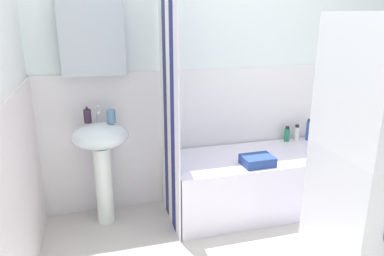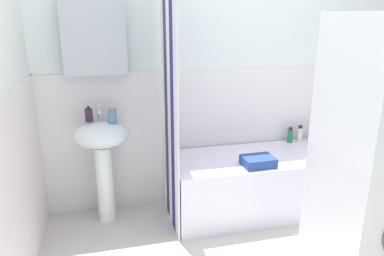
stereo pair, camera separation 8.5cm
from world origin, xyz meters
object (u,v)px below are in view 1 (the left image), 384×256
object	(u,v)px
toothbrush_cup	(111,116)
bathtub	(255,182)
washer_dryer_stack	(378,150)
shampoo_bottle	(297,133)
conditioner_bottle	(287,134)
towel_folded	(257,161)
soap_dispenser	(87,116)
sink	(101,151)
body_wash_bottle	(308,130)

from	to	relation	value
toothbrush_cup	bathtub	bearing A→B (deg)	-6.44
toothbrush_cup	washer_dryer_stack	xyz separation A→B (m)	(1.58, -1.01, -0.07)
bathtub	shampoo_bottle	xyz separation A→B (m)	(0.53, 0.26, 0.32)
conditioner_bottle	towel_folded	world-z (taller)	conditioner_bottle
soap_dispenser	bathtub	distance (m)	1.52
bathtub	towel_folded	world-z (taller)	towel_folded
sink	toothbrush_cup	bearing A→B (deg)	1.64
soap_dispenser	body_wash_bottle	world-z (taller)	soap_dispenser
body_wash_bottle	shampoo_bottle	distance (m)	0.11
soap_dispenser	shampoo_bottle	distance (m)	1.92
sink	body_wash_bottle	distance (m)	1.92
conditioner_bottle	towel_folded	xyz separation A→B (m)	(-0.51, -0.45, -0.03)
bathtub	body_wash_bottle	distance (m)	0.76
soap_dispenser	body_wash_bottle	bearing A→B (deg)	1.53
towel_folded	washer_dryer_stack	xyz separation A→B (m)	(0.49, -0.69, 0.29)
toothbrush_cup	bathtub	world-z (taller)	toothbrush_cup
body_wash_bottle	soap_dispenser	bearing A→B (deg)	-178.47
toothbrush_cup	shampoo_bottle	world-z (taller)	toothbrush_cup
sink	conditioner_bottle	bearing A→B (deg)	4.34
toothbrush_cup	soap_dispenser	bearing A→B (deg)	164.34
body_wash_bottle	toothbrush_cup	bearing A→B (deg)	-176.78
sink	towel_folded	distance (m)	1.23
sink	bathtub	xyz separation A→B (m)	(1.27, -0.13, -0.37)
sink	bathtub	bearing A→B (deg)	-5.86
sink	bathtub	world-z (taller)	sink
toothbrush_cup	body_wash_bottle	distance (m)	1.85
sink	soap_dispenser	world-z (taller)	soap_dispenser
body_wash_bottle	bathtub	bearing A→B (deg)	-159.70
toothbrush_cup	body_wash_bottle	size ratio (longest dim) A/B	0.50
body_wash_bottle	sink	bearing A→B (deg)	-176.86
shampoo_bottle	soap_dispenser	bearing A→B (deg)	-177.54
bathtub	sink	bearing A→B (deg)	174.14
body_wash_bottle	shampoo_bottle	world-z (taller)	body_wash_bottle
sink	conditioner_bottle	distance (m)	1.71
toothbrush_cup	conditioner_bottle	bearing A→B (deg)	4.49
soap_dispenser	shampoo_bottle	world-z (taller)	soap_dispenser
soap_dispenser	shampoo_bottle	size ratio (longest dim) A/B	0.84
soap_dispenser	toothbrush_cup	bearing A→B (deg)	-15.66
soap_dispenser	shampoo_bottle	xyz separation A→B (m)	(1.89, 0.08, -0.33)
conditioner_bottle	washer_dryer_stack	size ratio (longest dim) A/B	0.09
washer_dryer_stack	sink	bearing A→B (deg)	148.89
toothbrush_cup	washer_dryer_stack	world-z (taller)	washer_dryer_stack
soap_dispenser	bathtub	world-z (taller)	soap_dispenser
toothbrush_cup	shampoo_bottle	bearing A→B (deg)	4.34
shampoo_bottle	toothbrush_cup	bearing A→B (deg)	-175.66
soap_dispenser	conditioner_bottle	xyz separation A→B (m)	(1.78, 0.08, -0.33)
toothbrush_cup	towel_folded	xyz separation A→B (m)	(1.10, -0.32, -0.36)
toothbrush_cup	shampoo_bottle	distance (m)	1.75
sink	shampoo_bottle	world-z (taller)	sink
shampoo_bottle	bathtub	bearing A→B (deg)	-153.61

